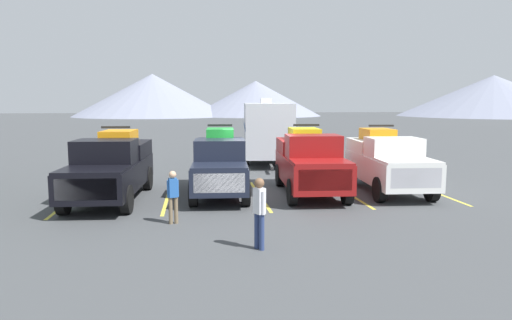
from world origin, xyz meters
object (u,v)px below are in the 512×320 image
(person_a, at_px, (173,193))
(person_b, at_px, (259,208))
(pickup_truck_a, at_px, (111,166))
(pickup_truck_c, at_px, (310,162))
(pickup_truck_b, at_px, (220,163))
(camper_trailer_a, at_px, (267,129))
(pickup_truck_d, at_px, (387,161))

(person_a, bearing_deg, person_b, -50.62)
(person_b, bearing_deg, pickup_truck_a, 125.46)
(pickup_truck_c, bearing_deg, pickup_truck_b, 174.23)
(pickup_truck_a, height_order, person_b, pickup_truck_a)
(pickup_truck_b, bearing_deg, pickup_truck_c, -5.77)
(pickup_truck_a, xyz_separation_m, person_b, (4.44, -6.23, -0.21))
(pickup_truck_b, distance_m, pickup_truck_c, 3.37)
(pickup_truck_a, distance_m, person_b, 7.65)
(camper_trailer_a, distance_m, person_a, 13.39)
(pickup_truck_b, relative_size, person_b, 3.21)
(pickup_truck_b, distance_m, pickup_truck_d, 6.46)
(pickup_truck_b, relative_size, person_a, 3.59)
(pickup_truck_b, xyz_separation_m, person_a, (-1.56, -4.11, -0.30))
(pickup_truck_a, xyz_separation_m, pickup_truck_c, (7.23, 0.13, 0.02))
(pickup_truck_a, relative_size, pickup_truck_b, 1.08)
(camper_trailer_a, bearing_deg, person_a, -110.35)
(pickup_truck_a, relative_size, pickup_truck_c, 1.11)
(person_b, bearing_deg, pickup_truck_c, 66.27)
(pickup_truck_b, bearing_deg, camper_trailer_a, 69.88)
(pickup_truck_b, xyz_separation_m, person_b, (0.56, -6.70, -0.20))
(pickup_truck_b, relative_size, pickup_truck_d, 1.03)
(pickup_truck_d, distance_m, person_a, 8.90)
(pickup_truck_d, height_order, camper_trailer_a, camper_trailer_a)
(pickup_truck_c, bearing_deg, person_a, -142.54)
(person_a, bearing_deg, pickup_truck_a, 122.43)
(pickup_truck_a, height_order, pickup_truck_c, pickup_truck_c)
(pickup_truck_b, relative_size, camper_trailer_a, 0.73)
(pickup_truck_a, distance_m, pickup_truck_c, 7.23)
(pickup_truck_d, bearing_deg, person_b, -132.47)
(pickup_truck_a, height_order, camper_trailer_a, camper_trailer_a)
(pickup_truck_b, bearing_deg, pickup_truck_d, -2.31)
(pickup_truck_c, height_order, person_a, pickup_truck_c)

